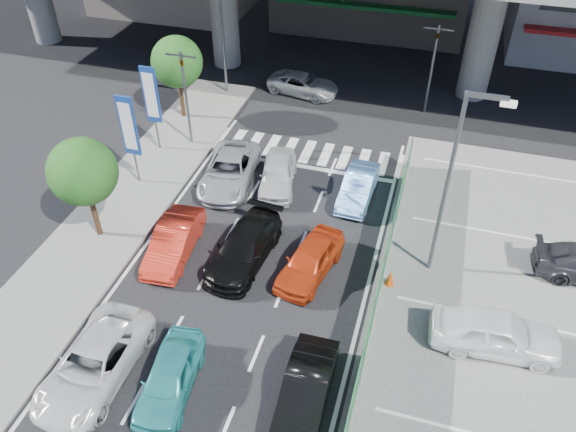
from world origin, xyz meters
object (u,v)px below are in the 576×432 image
(sedan_black_mid, at_px, (244,248))
(crossing_wagon_silver, at_px, (303,84))
(signboard_far, at_px, (151,97))
(traffic_cone, at_px, (390,278))
(taxi_teal_mid, at_px, (170,377))
(hatch_black_mid_right, at_px, (306,391))
(wagon_silver_front_left, at_px, (229,170))
(parked_sedan_white, at_px, (496,332))
(traffic_light_left, at_px, (183,76))
(taxi_orange_left, at_px, (174,241))
(street_lamp_right, at_px, (454,174))
(traffic_light_right, at_px, (435,48))
(tree_far, at_px, (177,62))
(signboard_near, at_px, (129,129))
(taxi_orange_right, at_px, (310,260))
(sedan_white_mid_left, at_px, (94,363))
(kei_truck_front_right, at_px, (358,187))
(tree_near, at_px, (83,172))
(street_lamp_left, at_px, (224,17))

(sedan_black_mid, xyz_separation_m, crossing_wagon_silver, (-1.56, 14.95, -0.08))
(signboard_far, xyz_separation_m, traffic_cone, (13.20, -6.40, -2.66))
(taxi_teal_mid, bearing_deg, signboard_far, 111.62)
(hatch_black_mid_right, bearing_deg, wagon_silver_front_left, 120.95)
(taxi_teal_mid, height_order, parked_sedan_white, parked_sedan_white)
(traffic_light_left, height_order, traffic_cone, traffic_light_left)
(signboard_far, distance_m, wagon_silver_front_left, 5.48)
(taxi_orange_left, relative_size, crossing_wagon_silver, 0.96)
(street_lamp_right, distance_m, traffic_cone, 4.85)
(traffic_light_right, bearing_deg, tree_far, -161.31)
(signboard_near, relative_size, taxi_orange_right, 1.17)
(parked_sedan_white, bearing_deg, sedan_white_mid_left, 107.33)
(signboard_far, height_order, wagon_silver_front_left, signboard_far)
(traffic_light_right, bearing_deg, parked_sedan_white, -76.16)
(kei_truck_front_right, xyz_separation_m, traffic_cone, (2.31, -5.24, -0.23))
(parked_sedan_white, xyz_separation_m, traffic_cone, (-3.93, 1.97, -0.42))
(tree_near, distance_m, crossing_wagon_silver, 16.33)
(taxi_orange_left, height_order, crossing_wagon_silver, taxi_orange_left)
(taxi_orange_right, relative_size, wagon_silver_front_left, 0.81)
(street_lamp_right, relative_size, kei_truck_front_right, 2.07)
(hatch_black_mid_right, height_order, taxi_orange_right, taxi_orange_right)
(street_lamp_left, relative_size, taxi_orange_right, 2.00)
(wagon_silver_front_left, distance_m, traffic_cone, 9.78)
(signboard_near, relative_size, taxi_orange_left, 1.12)
(sedan_white_mid_left, xyz_separation_m, taxi_teal_mid, (2.63, 0.25, -0.03))
(signboard_far, bearing_deg, sedan_white_mid_left, -72.04)
(crossing_wagon_silver, relative_size, traffic_cone, 6.30)
(signboard_near, xyz_separation_m, taxi_orange_right, (9.59, -3.60, -2.38))
(taxi_orange_left, relative_size, taxi_orange_right, 1.04)
(street_lamp_right, height_order, sedan_black_mid, street_lamp_right)
(taxi_teal_mid, relative_size, parked_sedan_white, 0.86)
(taxi_orange_right, xyz_separation_m, kei_truck_front_right, (0.90, 5.44, -0.05))
(taxi_teal_mid, bearing_deg, taxi_orange_right, 58.93)
(wagon_silver_front_left, bearing_deg, tree_near, -134.58)
(taxi_orange_right, bearing_deg, crossing_wagon_silver, 117.91)
(taxi_orange_right, height_order, kei_truck_front_right, taxi_orange_right)
(taxi_teal_mid, xyz_separation_m, hatch_black_mid_right, (4.39, 0.76, 0.01))
(signboard_far, bearing_deg, taxi_orange_right, -33.45)
(sedan_white_mid_left, relative_size, sedan_black_mid, 1.04)
(traffic_light_left, bearing_deg, taxi_teal_mid, -68.51)
(signboard_near, bearing_deg, tree_near, -87.13)
(signboard_near, xyz_separation_m, wagon_silver_front_left, (4.24, 1.31, -2.37))
(tree_far, height_order, parked_sedan_white, tree_far)
(hatch_black_mid_right, distance_m, kei_truck_front_right, 11.23)
(crossing_wagon_silver, xyz_separation_m, parked_sedan_white, (11.49, -16.67, 0.22))
(signboard_far, height_order, crossing_wagon_silver, signboard_far)
(street_lamp_right, bearing_deg, wagon_silver_front_left, 161.96)
(street_lamp_left, bearing_deg, sedan_white_mid_left, -81.45)
(traffic_light_left, relative_size, parked_sedan_white, 1.15)
(taxi_orange_right, distance_m, parked_sedan_white, 7.36)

